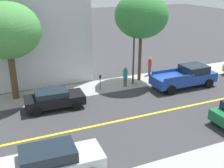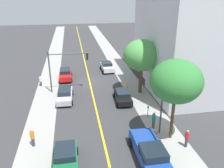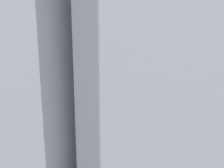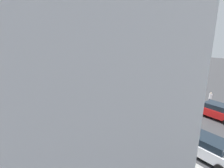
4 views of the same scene
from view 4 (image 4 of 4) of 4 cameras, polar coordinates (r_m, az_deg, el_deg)
The scene contains 24 objects.
ground_plane at distance 19.89m, azimuth 20.90°, elevation -10.90°, with size 140.00×140.00×0.00m, color #38383A.
sidewalk_left at distance 15.63m, azimuth 6.71°, elevation -17.29°, with size 3.14×126.00×0.01m, color #9E9E99.
sidewalk_right at distance 25.02m, azimuth 29.37°, elevation -6.58°, with size 3.14×126.00×0.01m, color #9E9E99.
road_centerline_stripe at distance 19.89m, azimuth 20.90°, elevation -10.89°, with size 0.20×126.00×0.00m, color yellow.
tan_rowhouse at distance 8.08m, azimuth -20.47°, elevation 5.15°, with size 9.76×9.82×14.06m.
pale_office_building at distance 17.82m, azimuth -28.61°, elevation 10.71°, with size 10.83×9.17×15.10m.
street_tree_left_near at distance 17.60m, azimuth -4.90°, elevation 5.19°, with size 4.92×4.92×7.50m.
street_tree_right_corner at distance 27.68m, azimuth -16.03°, elevation 9.22°, with size 4.67×4.67×7.91m.
fire_hydrant at distance 18.35m, azimuth 2.28°, elevation -10.70°, with size 0.44×0.24×0.81m.
parking_meter at distance 25.03m, azimuth -10.14°, elevation -2.70°, with size 0.12×0.18×1.34m.
traffic_light_mast at distance 23.27m, azimuth 21.23°, elevation 3.13°, with size 5.69×0.32×5.85m.
street_lamp at distance 27.19m, azimuth -13.58°, elevation 5.05°, with size 0.70×0.36×6.31m.
red_sedan_right_curb at distance 21.71m, azimuth 31.34°, elevation -7.54°, with size 2.09×4.70×1.62m.
gold_sedan_left_curb at distance 39.04m, azimuth -16.45°, elevation 3.00°, with size 2.16×4.33×1.51m.
black_sedan_left_curb at distance 22.30m, azimuth -0.88°, elevation -5.00°, with size 2.18×4.34×1.42m.
white_sedan_left_curb at distance 14.66m, azimuth 28.94°, elevation -17.79°, with size 2.15×4.20×1.58m.
silver_sedan_right_curb at distance 25.75m, azimuth 15.09°, elevation -2.67°, with size 2.23×4.86×1.56m.
green_sedan_right_curb at distance 34.78m, azimuth -0.80°, elevation 2.27°, with size 2.13×4.24×1.55m.
blue_pickup_truck at distance 32.17m, azimuth -11.75°, elevation 1.17°, with size 2.35×5.77×1.86m.
pedestrian_red_shirt at distance 29.79m, azimuth -17.86°, elevation -0.28°, with size 0.34×0.34×1.78m.
pedestrian_orange_shirt at distance 34.04m, azimuth 6.37°, elevation 2.16°, with size 0.36×0.36×1.80m.
pedestrian_white_shirt at distance 25.84m, azimuth 29.90°, elevation -4.06°, with size 0.38×0.38×1.60m.
pedestrian_teal_shirt at distance 27.10m, azimuth -11.86°, elevation -1.35°, with size 0.38×0.38×1.78m.
small_dog at distance 28.25m, azimuth -12.31°, elevation -1.98°, with size 0.68×0.31×0.51m.
Camera 4 is at (-15.13, -9.94, 8.24)m, focal length 27.47 mm.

